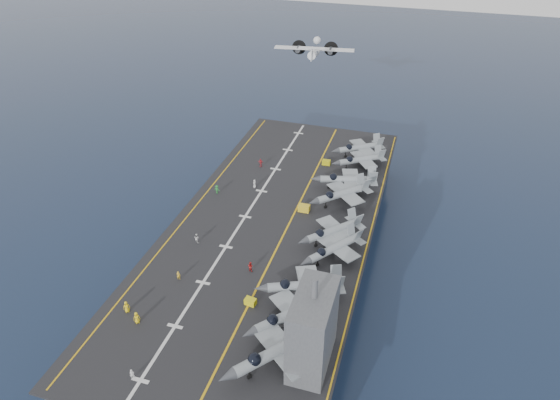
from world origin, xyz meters
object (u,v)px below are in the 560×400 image
(fighter_jet_0, at_px, (277,350))
(tow_cart_a, at_px, (250,302))
(island_superstructure, at_px, (313,322))
(transport_plane, at_px, (314,53))

(fighter_jet_0, relative_size, tow_cart_a, 9.75)
(island_superstructure, xyz_separation_m, tow_cart_a, (-11.77, 7.70, -6.97))
(fighter_jet_0, xyz_separation_m, transport_plane, (-18.37, 93.88, 11.85))
(fighter_jet_0, bearing_deg, tow_cart_a, 127.26)
(fighter_jet_0, distance_m, transport_plane, 96.39)
(island_superstructure, bearing_deg, tow_cart_a, 146.79)
(transport_plane, bearing_deg, tow_cart_a, -82.55)
(tow_cart_a, distance_m, transport_plane, 86.07)
(island_superstructure, distance_m, fighter_jet_0, 6.80)
(island_superstructure, relative_size, tow_cart_a, 7.83)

